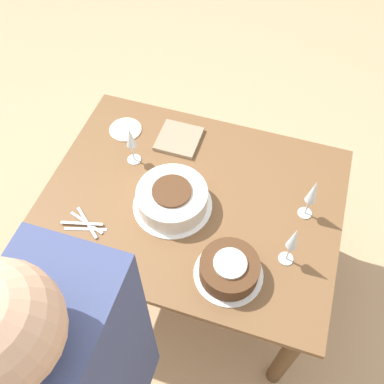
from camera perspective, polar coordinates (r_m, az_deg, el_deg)
name	(u,v)px	position (r m, az deg, el deg)	size (l,w,h in m)	color
ground_plane	(192,272)	(2.42, 0.00, -10.57)	(12.00, 12.00, 0.00)	tan
dining_table	(192,214)	(1.88, 0.00, -2.92)	(1.23, 0.94, 0.72)	brown
cake_center_white	(172,198)	(1.73, -2.65, -0.86)	(0.33, 0.33, 0.11)	white
cake_front_chocolate	(229,269)	(1.58, 4.98, -10.21)	(0.26, 0.26, 0.10)	white
wine_glass_near	(293,240)	(1.55, 13.37, -6.25)	(0.06, 0.06, 0.22)	silver
wine_glass_far	(313,193)	(1.68, 15.81, -0.13)	(0.06, 0.06, 0.22)	silver
wine_glass_extra	(131,140)	(1.83, -8.15, 6.88)	(0.06, 0.06, 0.20)	silver
dessert_plate_left	(125,129)	(2.05, -8.86, 8.24)	(0.15, 0.15, 0.01)	beige
fork_pile	(85,224)	(1.76, -14.05, -4.22)	(0.19, 0.12, 0.01)	silver
napkin_stack	(179,139)	(1.98, -1.76, 7.09)	(0.19, 0.19, 0.02)	gray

